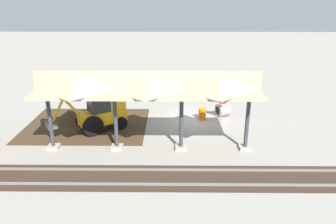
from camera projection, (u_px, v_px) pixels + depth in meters
ground_plane at (195, 120)px, 24.85m from camera, size 120.00×120.00×0.00m
dirt_work_zone at (87, 125)px, 23.91m from camera, size 8.67×7.00×0.01m
platform_canopy at (148, 83)px, 18.80m from camera, size 13.04×3.20×4.90m
rail_tracks at (206, 178)px, 16.98m from camera, size 60.00×2.58×0.15m
stop_sign at (222, 102)px, 24.25m from camera, size 0.76×0.11×2.05m
backhoe at (100, 113)px, 22.62m from camera, size 5.07×3.94×2.82m
dirt_mound at (72, 121)px, 24.70m from camera, size 5.54×5.54×1.92m
concrete_pipe at (223, 110)px, 25.48m from camera, size 1.21×1.26×0.99m
traffic_barrel at (202, 114)px, 24.75m from camera, size 0.56×0.56×0.90m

